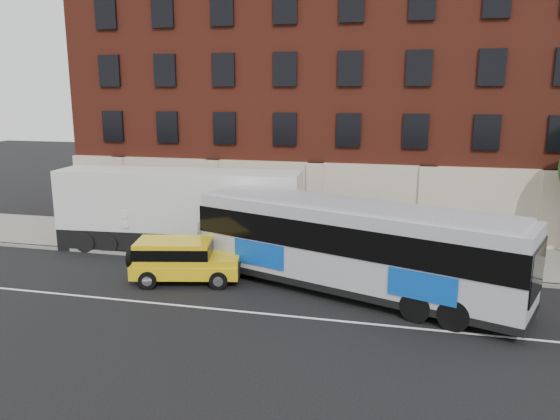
% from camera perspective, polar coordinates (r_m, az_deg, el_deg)
% --- Properties ---
extents(ground, '(120.00, 120.00, 0.00)m').
position_cam_1_polar(ground, '(19.98, -2.39, -11.30)').
color(ground, black).
rests_on(ground, ground).
extents(sidewalk, '(60.00, 6.00, 0.15)m').
position_cam_1_polar(sidewalk, '(28.21, 2.63, -4.01)').
color(sidewalk, gray).
rests_on(sidewalk, ground).
extents(kerb, '(60.00, 0.25, 0.15)m').
position_cam_1_polar(kerb, '(25.40, 1.34, -5.86)').
color(kerb, gray).
rests_on(kerb, ground).
extents(lane_line, '(60.00, 0.12, 0.01)m').
position_cam_1_polar(lane_line, '(20.42, -2.00, -10.74)').
color(lane_line, white).
rests_on(lane_line, ground).
extents(building, '(30.00, 12.10, 15.00)m').
position_cam_1_polar(building, '(34.89, 5.27, 11.59)').
color(building, maroon).
rests_on(building, sidewalk).
extents(sign_pole, '(0.30, 0.20, 2.50)m').
position_cam_1_polar(sign_pole, '(28.12, -15.77, -1.62)').
color(sign_pole, slate).
rests_on(sign_pole, ground).
extents(city_bus, '(13.70, 7.37, 3.71)m').
position_cam_1_polar(city_bus, '(21.89, 7.63, -3.57)').
color(city_bus, '#AFAFB9').
rests_on(city_bus, ground).
extents(yellow_suv, '(4.94, 2.87, 1.84)m').
position_cam_1_polar(yellow_suv, '(23.66, -10.28, -4.96)').
color(yellow_suv, yellow).
rests_on(yellow_suv, ground).
extents(shipping_container, '(12.48, 3.43, 4.11)m').
position_cam_1_polar(shipping_container, '(28.18, -10.44, -0.11)').
color(shipping_container, black).
rests_on(shipping_container, ground).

